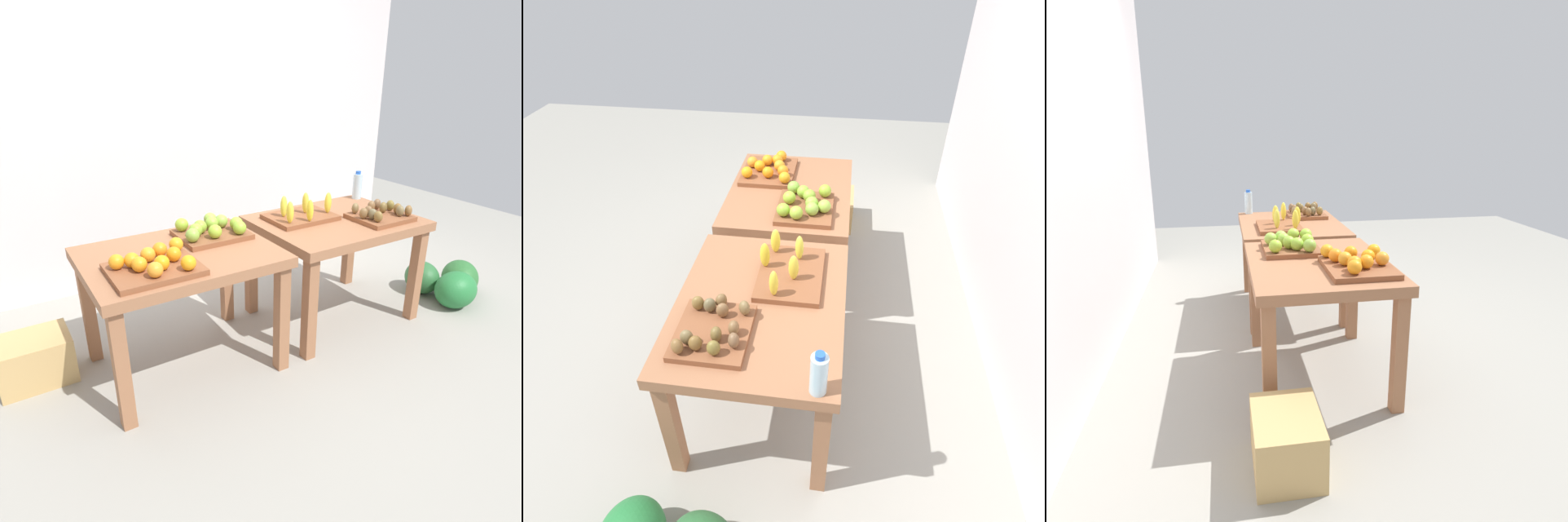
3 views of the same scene
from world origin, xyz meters
TOP-DOWN VIEW (x-y plane):
  - ground_plane at (0.00, 0.00)m, footprint 8.00×8.00m
  - display_table_left at (-0.56, 0.00)m, footprint 1.04×0.80m
  - display_table_right at (0.56, 0.00)m, footprint 1.04×0.80m
  - orange_bin at (-0.76, -0.17)m, footprint 0.44×0.36m
  - apple_bin at (-0.30, 0.12)m, footprint 0.41×0.34m
  - banana_crate at (0.35, 0.11)m, footprint 0.44×0.32m
  - kiwi_bin at (0.80, -0.16)m, footprint 0.36×0.32m
  - water_bottle at (1.03, 0.31)m, footprint 0.07×0.07m
  - cardboard_produce_box at (-1.35, 0.30)m, footprint 0.40×0.30m

SIDE VIEW (x-z plane):
  - ground_plane at x=0.00m, z-range 0.00..0.00m
  - cardboard_produce_box at x=-1.35m, z-range 0.00..0.27m
  - display_table_left at x=-0.56m, z-range 0.26..0.98m
  - display_table_right at x=0.56m, z-range 0.26..0.98m
  - kiwi_bin at x=0.80m, z-range 0.71..0.81m
  - banana_crate at x=0.35m, z-range 0.68..0.85m
  - orange_bin at x=-0.76m, z-range 0.71..0.82m
  - apple_bin at x=-0.30m, z-range 0.72..0.83m
  - water_bottle at x=1.03m, z-range 0.72..0.93m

